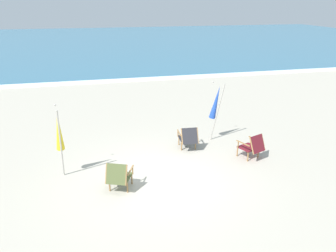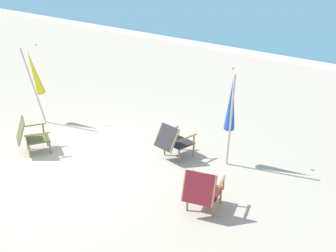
% 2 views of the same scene
% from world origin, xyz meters
% --- Properties ---
extents(ground_plane, '(80.00, 80.00, 0.00)m').
position_xyz_m(ground_plane, '(0.00, 0.00, 0.00)').
color(ground_plane, '#B7AF9E').
extents(surf_band, '(80.00, 1.10, 0.06)m').
position_xyz_m(surf_band, '(0.00, 12.07, 0.03)').
color(surf_band, white).
rests_on(surf_band, ground).
extents(beach_chair_back_right, '(0.79, 0.86, 0.81)m').
position_xyz_m(beach_chair_back_right, '(3.02, 0.59, 0.43)').
color(beach_chair_back_right, maroon).
rests_on(beach_chair_back_right, ground).
extents(beach_chair_front_right, '(0.79, 0.84, 0.82)m').
position_xyz_m(beach_chair_front_right, '(-1.12, -0.28, 0.43)').
color(beach_chair_front_right, '#515B33').
rests_on(beach_chair_front_right, ground).
extents(beach_chair_front_left, '(0.63, 0.79, 0.79)m').
position_xyz_m(beach_chair_front_left, '(1.32, 1.71, 0.42)').
color(beach_chair_front_left, '#28282D').
rests_on(beach_chair_front_left, ground).
extents(umbrella_furled_yellow, '(0.29, 0.58, 2.08)m').
position_xyz_m(umbrella_furled_yellow, '(-2.53, 0.73, 1.36)').
color(umbrella_furled_yellow, '#B7B2A8').
rests_on(umbrella_furled_yellow, ground).
extents(umbrella_furled_blue, '(0.46, 0.48, 2.09)m').
position_xyz_m(umbrella_furled_blue, '(2.40, 2.18, 1.37)').
color(umbrella_furled_blue, '#B7B2A8').
rests_on(umbrella_furled_blue, ground).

